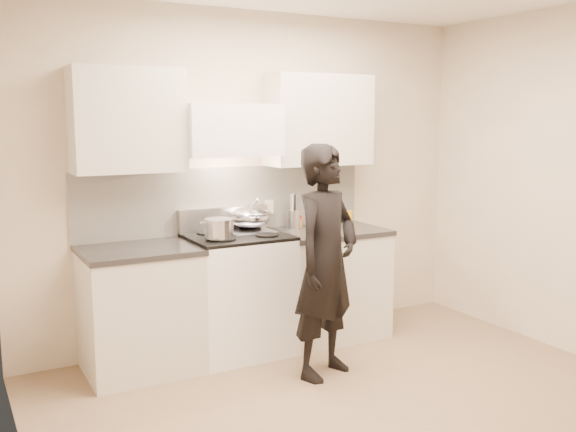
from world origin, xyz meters
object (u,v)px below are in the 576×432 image
at_px(utensil_crock, 293,218).
at_px(person, 326,262).
at_px(counter_right, 328,283).
at_px(stove, 238,294).
at_px(wok, 250,217).

relative_size(utensil_crock, person, 0.18).
xyz_separation_m(counter_right, person, (-0.46, -0.71, 0.37)).
distance_m(stove, wok, 0.62).
bearing_deg(stove, counter_right, 0.00).
bearing_deg(counter_right, wok, 167.53).
bearing_deg(stove, utensil_crock, 17.10).
bearing_deg(counter_right, utensil_crock, 141.26).
height_order(wok, person, person).
relative_size(stove, utensil_crock, 3.27).
distance_m(wok, person, 0.90).
bearing_deg(person, stove, 94.45).
xyz_separation_m(counter_right, utensil_crock, (-0.23, 0.18, 0.55)).
relative_size(wok, utensil_crock, 1.44).
height_order(counter_right, utensil_crock, utensil_crock).
xyz_separation_m(stove, utensil_crock, (0.60, 0.18, 0.54)).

